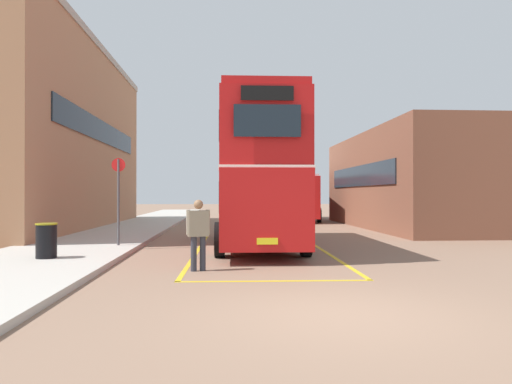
% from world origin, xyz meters
% --- Properties ---
extents(ground_plane, '(135.60, 135.60, 0.00)m').
position_xyz_m(ground_plane, '(0.00, 14.40, 0.00)').
color(ground_plane, '#846651').
extents(sidewalk_left, '(4.00, 57.60, 0.14)m').
position_xyz_m(sidewalk_left, '(-6.50, 16.80, 0.07)').
color(sidewalk_left, '#B2ADA3').
rests_on(sidewalk_left, ground).
extents(brick_building_left, '(5.30, 19.24, 9.53)m').
position_xyz_m(brick_building_left, '(-10.69, 18.22, 4.77)').
color(brick_building_left, '#AD7A56').
rests_on(brick_building_left, ground).
extents(depot_building_right, '(7.23, 14.90, 5.05)m').
position_xyz_m(depot_building_right, '(9.08, 18.33, 2.52)').
color(depot_building_right, brown).
rests_on(depot_building_right, ground).
extents(double_decker_bus, '(2.86, 9.74, 4.75)m').
position_xyz_m(double_decker_bus, '(-0.57, 9.52, 2.51)').
color(double_decker_bus, black).
rests_on(double_decker_bus, ground).
extents(single_deck_bus, '(3.58, 9.27, 3.02)m').
position_xyz_m(single_deck_bus, '(3.27, 25.73, 1.64)').
color(single_deck_bus, black).
rests_on(single_deck_bus, ground).
extents(pedestrian_boarding, '(0.54, 0.33, 1.66)m').
position_xyz_m(pedestrian_boarding, '(-2.32, 4.16, 0.95)').
color(pedestrian_boarding, '#2D2D38').
rests_on(pedestrian_boarding, ground).
extents(litter_bin, '(0.55, 0.55, 0.90)m').
position_xyz_m(litter_bin, '(-6.30, 5.61, 0.59)').
color(litter_bin, black).
rests_on(litter_bin, sidewalk_left).
extents(bus_stop_sign, '(0.44, 0.08, 2.82)m').
position_xyz_m(bus_stop_sign, '(-5.15, 8.69, 1.83)').
color(bus_stop_sign, '#4C4C51').
rests_on(bus_stop_sign, sidewalk_left).
extents(bay_marking_yellow, '(4.31, 11.77, 0.01)m').
position_xyz_m(bay_marking_yellow, '(-0.59, 7.68, 0.00)').
color(bay_marking_yellow, gold).
rests_on(bay_marking_yellow, ground).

